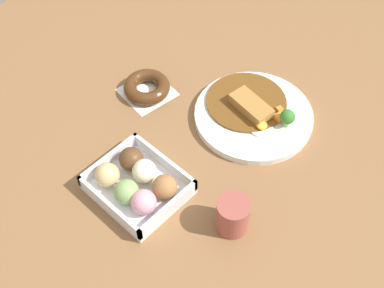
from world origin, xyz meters
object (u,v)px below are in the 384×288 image
Objects in this scene: curry_plate at (253,114)px; donut_box at (137,183)px; coffee_mug at (232,215)px; chocolate_ring_donut at (147,87)px.

curry_plate and donut_box have the same top height.
coffee_mug is at bearing 120.57° from curry_plate.
donut_box is at bearing 20.03° from coffee_mug.
curry_plate reaches higher than chocolate_ring_donut.
coffee_mug reaches higher than curry_plate.
donut_box is 1.46× the size of chocolate_ring_donut.
coffee_mug is (-0.20, -0.07, 0.01)m from donut_box.
chocolate_ring_donut is 0.42m from coffee_mug.
donut_box is 0.29m from chocolate_ring_donut.
curry_plate is at bearing -59.43° from coffee_mug.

